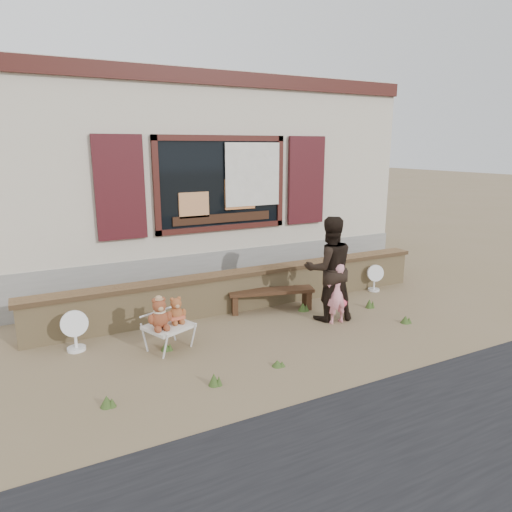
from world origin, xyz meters
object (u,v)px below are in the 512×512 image
adult (329,269)px  teddy_bear_left (159,313)px  teddy_bear_right (176,309)px  folding_chair (169,327)px  child (337,293)px  bench (271,295)px

adult → teddy_bear_left: bearing=14.1°
teddy_bear_right → adult: (2.47, -0.10, 0.30)m
teddy_bear_left → adult: 2.74m
folding_chair → child: (2.62, -0.26, 0.16)m
bench → teddy_bear_left: teddy_bear_left is taller
child → adult: bearing=-84.5°
bench → child: (0.64, -0.94, 0.21)m
bench → folding_chair: bearing=-145.5°
bench → adult: size_ratio=0.88×
bench → child: bearing=-40.4°
teddy_bear_right → adult: size_ratio=0.22×
folding_chair → adult: adult is taller
bench → folding_chair: (-1.97, -0.69, 0.05)m
bench → teddy_bear_left: (-2.10, -0.74, 0.30)m
teddy_bear_left → teddy_bear_right: size_ratio=1.17×
folding_chair → child: size_ratio=0.75×
teddy_bear_left → child: (2.74, -0.20, -0.09)m
bench → adult: (0.63, -0.74, 0.56)m
teddy_bear_right → bench: bearing=-3.5°
child → adult: 0.41m
teddy_bear_right → child: (2.49, -0.31, -0.05)m
teddy_bear_left → child: child is taller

